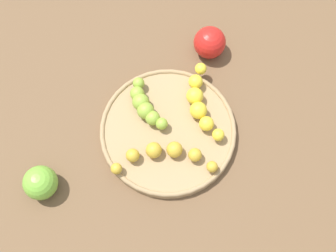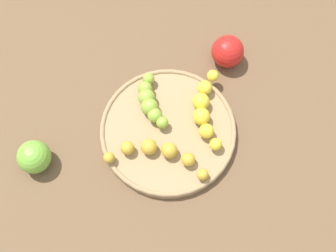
# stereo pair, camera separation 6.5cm
# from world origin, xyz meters

# --- Properties ---
(ground_plane) EXTENTS (2.40, 2.40, 0.00)m
(ground_plane) POSITION_xyz_m (0.00, 0.00, 0.00)
(ground_plane) COLOR brown
(fruit_bowl) EXTENTS (0.29, 0.29, 0.02)m
(fruit_bowl) POSITION_xyz_m (0.00, 0.00, 0.01)
(fruit_bowl) COLOR #A08259
(fruit_bowl) RESTS_ON ground_plane
(banana_spotted) EXTENTS (0.17, 0.14, 0.03)m
(banana_spotted) POSITION_xyz_m (-0.05, -0.04, 0.04)
(banana_spotted) COLOR gold
(banana_spotted) RESTS_ON fruit_bowl
(banana_yellow) EXTENTS (0.11, 0.16, 0.04)m
(banana_yellow) POSITION_xyz_m (0.09, -0.00, 0.04)
(banana_yellow) COLOR yellow
(banana_yellow) RESTS_ON fruit_bowl
(banana_green) EXTENTS (0.06, 0.13, 0.04)m
(banana_green) POSITION_xyz_m (-0.01, 0.07, 0.04)
(banana_green) COLOR #8CAD38
(banana_green) RESTS_ON fruit_bowl
(apple_red) EXTENTS (0.07, 0.07, 0.07)m
(apple_red) POSITION_xyz_m (0.20, 0.09, 0.04)
(apple_red) COLOR red
(apple_red) RESTS_ON ground_plane
(apple_green) EXTENTS (0.07, 0.07, 0.07)m
(apple_green) POSITION_xyz_m (-0.26, 0.08, 0.03)
(apple_green) COLOR #72B238
(apple_green) RESTS_ON ground_plane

